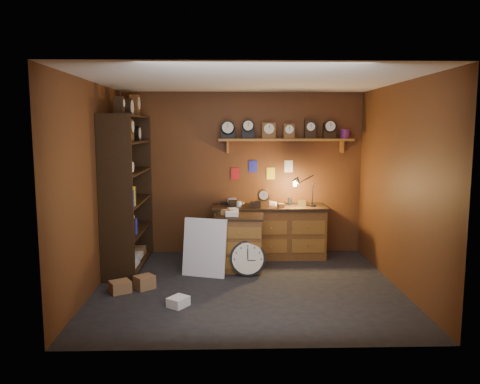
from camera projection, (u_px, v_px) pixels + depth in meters
name	position (u px, v px, depth m)	size (l,w,h in m)	color
floor	(247.00, 286.00, 6.28)	(4.00, 4.00, 0.00)	black
room_shell	(250.00, 158.00, 6.15)	(4.02, 3.62, 2.71)	#582F14
shelving_unit	(126.00, 185.00, 7.03)	(0.47, 1.60, 2.58)	black
workbench	(269.00, 228.00, 7.68)	(1.86, 0.66, 1.36)	brown
low_cabinet	(239.00, 240.00, 6.99)	(0.76, 0.66, 0.91)	brown
big_round_clock	(248.00, 258.00, 6.71)	(0.51, 0.17, 0.51)	black
white_panel	(205.00, 275.00, 6.74)	(0.64, 0.03, 0.85)	silver
mini_fridge	(213.00, 246.00, 7.38)	(0.59, 0.61, 0.53)	silver
floor_box_a	(120.00, 287.00, 6.03)	(0.25, 0.21, 0.15)	olive
floor_box_b	(178.00, 302.00, 5.56)	(0.19, 0.23, 0.11)	white
floor_box_c	(145.00, 282.00, 6.17)	(0.24, 0.20, 0.18)	olive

